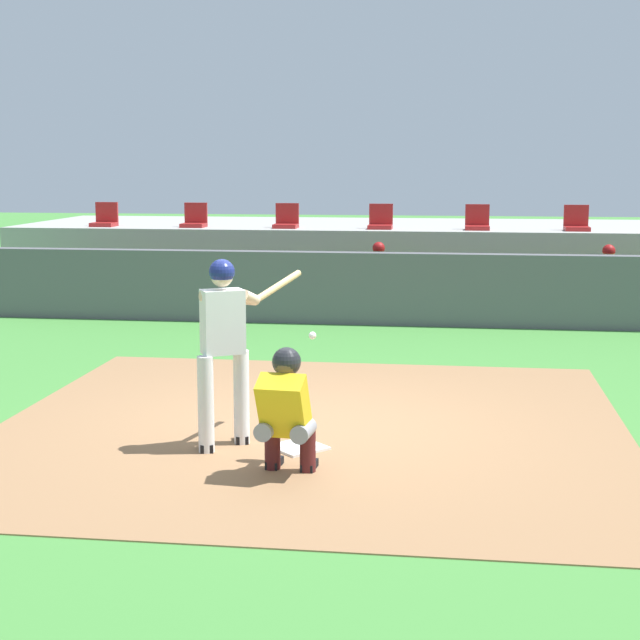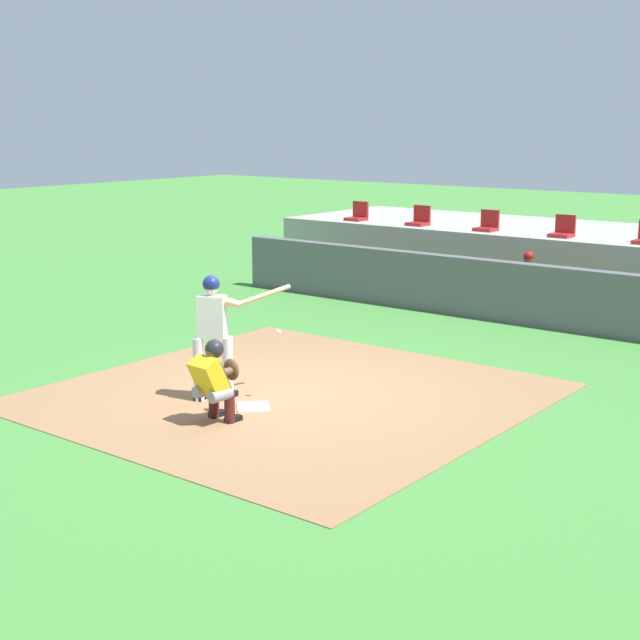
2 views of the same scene
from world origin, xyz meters
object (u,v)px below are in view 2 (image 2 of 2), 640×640
Objects in this scene: stadium_seat_0 at (358,215)px; stadium_seat_1 at (419,220)px; batter_at_plate at (214,329)px; dugout_player_0 at (525,282)px; stadium_seat_3 at (563,231)px; home_plate at (253,407)px; stadium_seat_2 at (487,225)px; catcher_crouched at (215,378)px.

stadium_seat_1 is at bearing 0.00° from stadium_seat_0.
batter_at_plate reaches higher than dugout_player_0.
home_plate is at bearing -90.00° from stadium_seat_3.
dugout_player_0 is (0.11, 8.14, 0.65)m from home_plate.
dugout_player_0 is 2.96m from stadium_seat_2.
stadium_seat_0 reaches higher than batter_at_plate.
stadium_seat_2 reaches higher than batter_at_plate.
batter_at_plate is at bearing 134.55° from catcher_crouched.
dugout_player_0 is (0.80, 8.18, -0.36)m from batter_at_plate.
stadium_seat_1 is 3.71m from stadium_seat_3.
stadium_seat_0 reaches higher than catcher_crouched.
stadium_seat_1 is (-3.73, 10.92, 0.93)m from catcher_crouched.
dugout_player_0 is at bearing 89.20° from home_plate.
home_plate is 0.92× the size of stadium_seat_3.
catcher_crouched is (0.70, -0.71, -0.43)m from batter_at_plate.
stadium_seat_3 is at bearing 93.20° from dugout_player_0.
catcher_crouched is at bearing -89.93° from stadium_seat_3.
stadium_seat_0 is at bearing 117.09° from catcher_crouched.
batter_at_plate is at bearing -83.45° from stadium_seat_2.
stadium_seat_1 is at bearing 152.01° from dugout_player_0.
stadium_seat_1 is 1.00× the size of stadium_seat_3.
batter_at_plate is 11.33m from stadium_seat_0.
stadium_seat_1 is at bearing 108.85° from catcher_crouched.
stadium_seat_1 and stadium_seat_3 have the same top height.
stadium_seat_2 is at bearing 0.00° from stadium_seat_1.
batter_at_plate reaches higher than home_plate.
stadium_seat_0 is 3.71m from stadium_seat_2.
stadium_seat_3 is (0.00, 10.18, 1.51)m from home_plate.
stadium_seat_2 reaches higher than home_plate.
dugout_player_0 is 2.71× the size of stadium_seat_3.
catcher_crouched is 10.96m from stadium_seat_3.
stadium_seat_3 is (-0.01, 10.92, 0.93)m from catcher_crouched.
stadium_seat_1 is at bearing 106.53° from batter_at_plate.
batter_at_plate is 3.76× the size of stadium_seat_1.
stadium_seat_3 reaches higher than home_plate.
batter_at_plate is 1.13× the size of catcher_crouched.
catcher_crouched reaches higher than home_plate.
catcher_crouched is 1.23× the size of dugout_player_0.
catcher_crouched is 3.32× the size of stadium_seat_1.
stadium_seat_0 is (-5.69, 2.03, 0.86)m from dugout_player_0.
stadium_seat_1 reaches higher than home_plate.
dugout_player_0 is 2.71× the size of stadium_seat_1.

